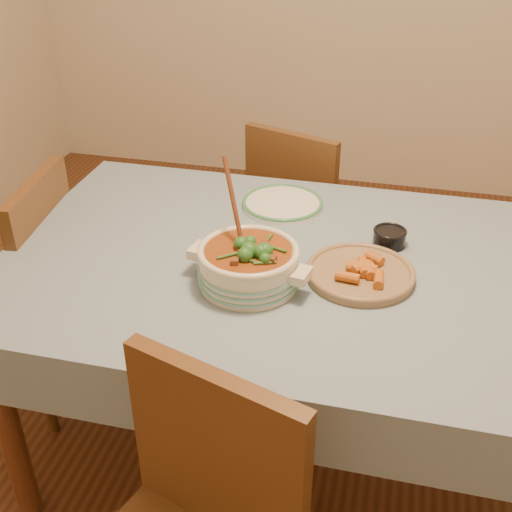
# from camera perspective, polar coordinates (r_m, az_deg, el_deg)

# --- Properties ---
(floor) EXTENTS (4.50, 4.50, 0.00)m
(floor) POSITION_cam_1_polar(r_m,az_deg,el_deg) (2.30, 2.88, -16.67)
(floor) COLOR #472714
(floor) RESTS_ON ground
(dining_table) EXTENTS (1.68, 1.08, 0.76)m
(dining_table) POSITION_cam_1_polar(r_m,az_deg,el_deg) (1.86, 3.41, -2.88)
(dining_table) COLOR brown
(dining_table) RESTS_ON floor
(stew_casserole) EXTENTS (0.34, 0.31, 0.32)m
(stew_casserole) POSITION_cam_1_polar(r_m,az_deg,el_deg) (1.68, -0.68, -0.55)
(stew_casserole) COLOR beige
(stew_casserole) RESTS_ON dining_table
(white_plate) EXTENTS (0.28, 0.28, 0.02)m
(white_plate) POSITION_cam_1_polar(r_m,az_deg,el_deg) (2.10, 2.38, 4.67)
(white_plate) COLOR white
(white_plate) RESTS_ON dining_table
(condiment_bowl) EXTENTS (0.11, 0.11, 0.05)m
(condiment_bowl) POSITION_cam_1_polar(r_m,az_deg,el_deg) (1.92, 11.79, 1.72)
(condiment_bowl) COLOR black
(condiment_bowl) RESTS_ON dining_table
(fried_plate) EXTENTS (0.31, 0.31, 0.05)m
(fried_plate) POSITION_cam_1_polar(r_m,az_deg,el_deg) (1.75, 9.27, -1.36)
(fried_plate) COLOR #896C4C
(fried_plate) RESTS_ON dining_table
(chair_far) EXTENTS (0.51, 0.51, 0.85)m
(chair_far) POSITION_cam_1_polar(r_m,az_deg,el_deg) (2.69, 4.07, 4.10)
(chair_far) COLOR brown
(chair_far) RESTS_ON floor
(chair_left) EXTENTS (0.46, 0.46, 0.88)m
(chair_left) POSITION_cam_1_polar(r_m,az_deg,el_deg) (2.32, -20.02, -2.20)
(chair_left) COLOR brown
(chair_left) RESTS_ON floor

